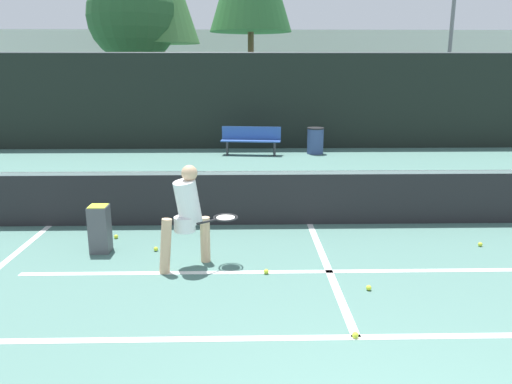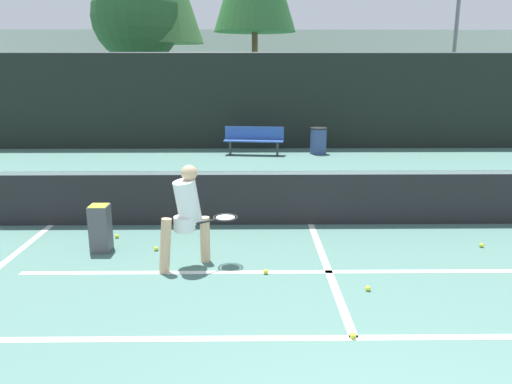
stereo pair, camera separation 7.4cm
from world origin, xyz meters
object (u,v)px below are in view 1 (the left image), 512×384
(courtside_bench, at_px, (251,139))
(parked_car, at_px, (253,121))
(player_practicing, at_px, (188,213))
(ball_hopper, at_px, (100,228))
(trash_bin, at_px, (315,141))

(courtside_bench, height_order, parked_car, parked_car)
(parked_car, bearing_deg, player_practicing, -94.98)
(ball_hopper, height_order, parked_car, parked_car)
(courtside_bench, relative_size, parked_car, 0.40)
(trash_bin, bearing_deg, courtside_bench, -175.53)
(trash_bin, xyz_separation_m, parked_car, (-1.88, 3.59, 0.23))
(player_practicing, height_order, courtside_bench, player_practicing)
(ball_hopper, relative_size, trash_bin, 0.87)
(player_practicing, xyz_separation_m, ball_hopper, (-1.37, 0.58, -0.39))
(ball_hopper, relative_size, courtside_bench, 0.38)
(ball_hopper, bearing_deg, trash_bin, 62.73)
(trash_bin, bearing_deg, parked_car, 117.58)
(ball_hopper, xyz_separation_m, parked_car, (2.47, 12.03, 0.27))
(trash_bin, bearing_deg, ball_hopper, -117.27)
(ball_hopper, xyz_separation_m, courtside_bench, (2.33, 8.28, 0.10))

